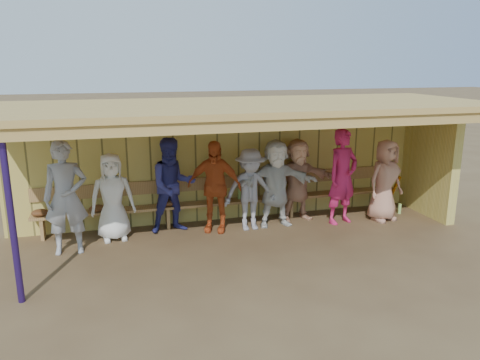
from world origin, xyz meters
name	(u,v)px	position (x,y,z in m)	size (l,w,h in m)	color
ground	(245,239)	(0.00, 0.00, 0.00)	(90.00, 90.00, 0.00)	brown
player_a	(66,198)	(-3.07, 0.25, 0.98)	(0.71, 0.47, 1.96)	#9C9FA5
player_b	(112,197)	(-2.32, 0.68, 0.81)	(0.79, 0.51, 1.62)	white
player_c	(173,185)	(-1.20, 0.81, 0.91)	(0.89, 0.69, 1.83)	navy
player_d	(214,186)	(-0.43, 0.63, 0.89)	(1.04, 0.43, 1.77)	#C95120
player_e	(250,190)	(0.25, 0.52, 0.80)	(1.03, 0.59, 1.60)	gray
player_f	(297,180)	(1.35, 0.81, 0.85)	(1.58, 0.50, 1.70)	tan
player_g	(342,177)	(2.15, 0.40, 0.96)	(0.70, 0.46, 1.92)	#C41F58
player_h	(385,180)	(3.07, 0.31, 0.84)	(0.82, 0.54, 1.68)	tan
player_extra	(276,183)	(0.80, 0.59, 0.87)	(1.61, 0.51, 1.74)	silver
dugout_structure	(255,142)	(0.39, 0.69, 1.69)	(8.80, 3.20, 2.50)	#CCB957
bench	(230,196)	(0.00, 1.12, 0.53)	(7.60, 0.34, 0.93)	#AB8149
dugout_equipment	(160,205)	(-1.44, 0.99, 0.49)	(7.48, 0.62, 0.80)	orange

